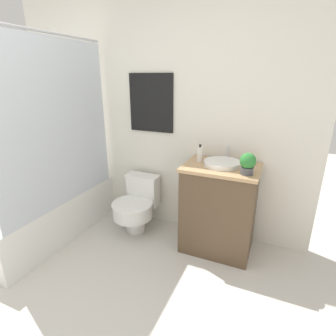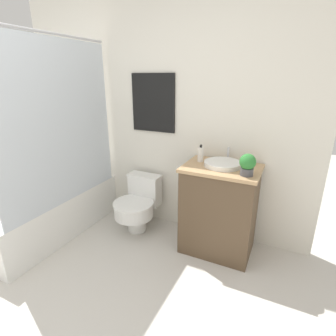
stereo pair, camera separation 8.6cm
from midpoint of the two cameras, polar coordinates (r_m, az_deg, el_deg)
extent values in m
cube|color=silver|center=(2.85, -3.87, 11.66)|extent=(3.32, 0.05, 2.50)
cube|color=black|center=(2.82, -4.60, 13.89)|extent=(0.49, 0.02, 0.59)
cube|color=silver|center=(2.81, -4.64, 13.89)|extent=(0.46, 0.01, 0.56)
cube|color=white|center=(3.12, -24.97, -9.39)|extent=(0.56, 1.49, 0.45)
cube|color=silver|center=(2.64, -23.54, 5.65)|extent=(0.01, 1.37, 1.75)
cylinder|color=#B7B7BC|center=(2.61, -26.39, 25.07)|extent=(0.02, 1.37, 0.02)
cylinder|color=white|center=(2.99, -7.89, -11.63)|extent=(0.20, 0.20, 0.20)
cylinder|color=white|center=(2.87, -8.59, -9.18)|extent=(0.42, 0.42, 0.14)
cylinder|color=white|center=(2.83, -8.67, -7.76)|extent=(0.43, 0.43, 0.02)
cube|color=white|center=(2.99, -6.24, -4.85)|extent=(0.36, 0.16, 0.33)
cube|color=white|center=(2.93, -6.37, -1.70)|extent=(0.37, 0.16, 0.02)
cube|color=brown|center=(2.58, 9.99, -9.02)|extent=(0.65, 0.47, 0.83)
cube|color=tan|center=(2.41, 10.57, 0.09)|extent=(0.68, 0.50, 0.03)
cylinder|color=white|center=(2.41, 10.73, 1.01)|extent=(0.33, 0.33, 0.04)
cylinder|color=silver|center=(2.58, 11.79, 3.18)|extent=(0.02, 0.02, 0.13)
cylinder|color=silver|center=(2.49, 5.97, 3.01)|extent=(0.06, 0.06, 0.14)
cylinder|color=black|center=(2.47, 6.04, 4.84)|extent=(0.02, 0.02, 0.02)
cylinder|color=#4C4C51|center=(2.24, 15.75, -0.56)|extent=(0.10, 0.10, 0.06)
sphere|color=#2D7A33|center=(2.21, 15.95, 1.50)|extent=(0.13, 0.13, 0.13)
camera|label=1|loc=(0.04, -91.04, -0.36)|focal=28.00mm
camera|label=2|loc=(0.04, 88.96, 0.36)|focal=28.00mm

